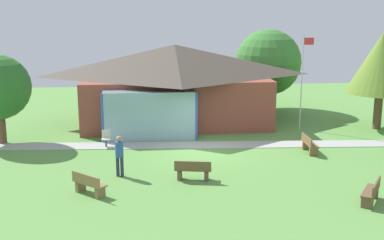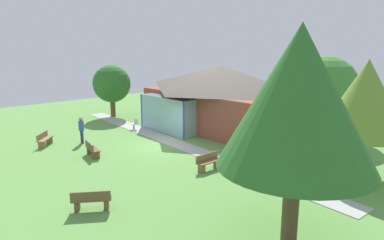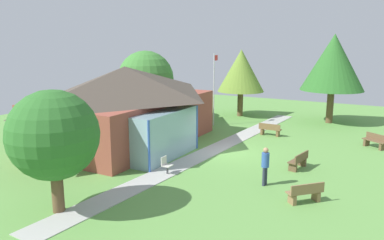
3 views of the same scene
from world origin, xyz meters
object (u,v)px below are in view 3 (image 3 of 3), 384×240
(tree_far_east, at_px, (333,63))
(tree_behind_pavilion_right, at_px, (146,79))
(bench_mid_right, at_px, (270,130))
(patio_chair_west, at_px, (166,166))
(pavilion, at_px, (127,104))
(tree_west_hedge, at_px, (53,136))
(bench_front_left, at_px, (305,193))
(bench_front_center, at_px, (299,161))
(visitor_strolling_lawn, at_px, (265,163))
(flagpole, at_px, (214,86))
(bench_front_right, at_px, (375,141))
(tree_east_hedge, at_px, (241,71))

(tree_far_east, distance_m, tree_behind_pavilion_right, 14.77)
(bench_mid_right, bearing_deg, patio_chair_west, -99.93)
(pavilion, relative_size, tree_west_hedge, 2.58)
(pavilion, relative_size, tree_far_east, 1.73)
(bench_front_left, relative_size, tree_behind_pavilion_right, 0.25)
(bench_front_center, bearing_deg, visitor_strolling_lawn, 176.10)
(patio_chair_west, bearing_deg, flagpole, -164.81)
(bench_front_left, relative_size, bench_front_right, 0.94)
(bench_front_right, relative_size, bench_front_center, 0.95)
(bench_front_center, bearing_deg, bench_front_left, -152.33)
(bench_mid_right, xyz_separation_m, tree_east_hedge, (5.66, 4.43, 3.48))
(bench_front_right, height_order, tree_behind_pavilion_right, tree_behind_pavilion_right)
(pavilion, bearing_deg, tree_east_hedge, -13.90)
(patio_chair_west, bearing_deg, bench_front_center, 126.67)
(pavilion, xyz_separation_m, tree_east_hedge, (11.76, -2.91, 1.39))
(tree_behind_pavilion_right, height_order, tree_east_hedge, tree_east_hedge)
(pavilion, xyz_separation_m, bench_mid_right, (6.10, -7.34, -2.08))
(flagpole, height_order, bench_front_left, flagpole)
(bench_front_center, bearing_deg, bench_front_right, -15.98)
(bench_front_right, distance_m, tree_behind_pavilion_right, 17.48)
(bench_front_left, bearing_deg, bench_front_right, 33.10)
(bench_front_left, height_order, visitor_strolling_lawn, visitor_strolling_lawn)
(bench_mid_right, bearing_deg, tree_west_hedge, -100.63)
(tree_behind_pavilion_right, bearing_deg, visitor_strolling_lawn, -126.11)
(tree_west_hedge, xyz_separation_m, tree_behind_pavilion_right, (16.06, 7.37, 0.37))
(flagpole, xyz_separation_m, tree_east_hedge, (4.53, -0.36, 0.86))
(patio_chair_west, height_order, tree_far_east, tree_far_east)
(bench_mid_right, bearing_deg, bench_front_center, -59.15)
(bench_front_right, height_order, tree_east_hedge, tree_east_hedge)
(bench_front_center, height_order, tree_west_hedge, tree_west_hedge)
(visitor_strolling_lawn, bearing_deg, tree_west_hedge, -35.68)
(visitor_strolling_lawn, relative_size, tree_east_hedge, 0.31)
(bench_front_center, bearing_deg, pavilion, 101.09)
(tree_behind_pavilion_right, bearing_deg, bench_mid_right, -93.51)
(bench_front_left, height_order, tree_far_east, tree_far_east)
(flagpole, distance_m, visitor_strolling_lawn, 12.75)
(bench_front_center, bearing_deg, bench_mid_right, 40.11)
(patio_chair_west, distance_m, tree_west_hedge, 6.17)
(bench_front_right, relative_size, tree_far_east, 0.21)
(visitor_strolling_lawn, bearing_deg, patio_chair_west, -71.74)
(bench_front_left, height_order, bench_front_center, same)
(visitor_strolling_lawn, bearing_deg, bench_front_left, 69.49)
(flagpole, xyz_separation_m, bench_front_right, (-1.08, -11.29, -2.62))
(patio_chair_west, xyz_separation_m, tree_far_east, (16.32, -4.86, 4.31))
(tree_far_east, bearing_deg, bench_front_right, -149.82)
(pavilion, relative_size, tree_east_hedge, 2.11)
(bench_mid_right, bearing_deg, visitor_strolling_lawn, -72.32)
(bench_front_left, distance_m, visitor_strolling_lawn, 2.36)
(bench_front_center, height_order, visitor_strolling_lawn, visitor_strolling_lawn)
(bench_mid_right, relative_size, visitor_strolling_lawn, 0.87)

